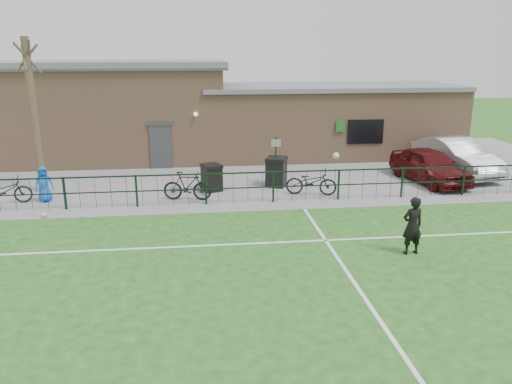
{
  "coord_description": "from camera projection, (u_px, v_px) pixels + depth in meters",
  "views": [
    {
      "loc": [
        -1.72,
        -9.69,
        5.59
      ],
      "look_at": [
        0.0,
        5.0,
        1.3
      ],
      "focal_mm": 35.0,
      "sensor_mm": 36.0,
      "label": 1
    }
  ],
  "objects": [
    {
      "name": "ground",
      "position": [
        282.0,
        311.0,
        10.99
      ],
      "size": [
        90.0,
        90.0,
        0.0
      ],
      "primitive_type": "plane",
      "color": "#1F5318",
      "rests_on": "ground"
    },
    {
      "name": "paving_strip",
      "position": [
        235.0,
        169.0,
        23.87
      ],
      "size": [
        34.0,
        13.0,
        0.02
      ],
      "primitive_type": "cube",
      "color": "gray",
      "rests_on": "ground"
    },
    {
      "name": "pitch_line_touch",
      "position": [
        247.0,
        205.0,
        18.43
      ],
      "size": [
        28.0,
        0.1,
        0.01
      ],
      "primitive_type": "cube",
      "color": "white",
      "rests_on": "ground"
    },
    {
      "name": "pitch_line_mid",
      "position": [
        260.0,
        243.0,
        14.81
      ],
      "size": [
        28.0,
        0.1,
        0.01
      ],
      "primitive_type": "cube",
      "color": "white",
      "rests_on": "ground"
    },
    {
      "name": "pitch_line_perp",
      "position": [
        370.0,
        306.0,
        11.22
      ],
      "size": [
        0.1,
        16.0,
        0.01
      ],
      "primitive_type": "cube",
      "color": "white",
      "rests_on": "ground"
    },
    {
      "name": "perimeter_fence",
      "position": [
        247.0,
        188.0,
        18.46
      ],
      "size": [
        28.0,
        0.1,
        1.2
      ],
      "primitive_type": "cube",
      "color": "black",
      "rests_on": "ground"
    },
    {
      "name": "bare_tree",
      "position": [
        34.0,
        117.0,
        19.28
      ],
      "size": [
        0.3,
        0.3,
        6.0
      ],
      "primitive_type": "cylinder",
      "color": "#4A3A2D",
      "rests_on": "ground"
    },
    {
      "name": "wheelie_bin_left",
      "position": [
        212.0,
        179.0,
        20.08
      ],
      "size": [
        0.89,
        0.94,
        1.0
      ],
      "primitive_type": "cube",
      "rotation": [
        0.0,
        0.0,
        0.38
      ],
      "color": "black",
      "rests_on": "paving_strip"
    },
    {
      "name": "wheelie_bin_right",
      "position": [
        276.0,
        173.0,
        20.74
      ],
      "size": [
        1.01,
        1.06,
        1.13
      ],
      "primitive_type": "cube",
      "rotation": [
        0.0,
        0.0,
        -0.38
      ],
      "color": "black",
      "rests_on": "paving_strip"
    },
    {
      "name": "sign_post",
      "position": [
        276.0,
        161.0,
        20.91
      ],
      "size": [
        0.07,
        0.07,
        2.0
      ],
      "primitive_type": "cylinder",
      "rotation": [
        0.0,
        0.0,
        -0.24
      ],
      "color": "black",
      "rests_on": "paving_strip"
    },
    {
      "name": "car_maroon",
      "position": [
        429.0,
        166.0,
        21.3
      ],
      "size": [
        2.42,
        4.48,
        1.45
      ],
      "primitive_type": "imported",
      "rotation": [
        0.0,
        0.0,
        0.17
      ],
      "color": "#490D0E",
      "rests_on": "paving_strip"
    },
    {
      "name": "car_silver",
      "position": [
        456.0,
        156.0,
        22.66
      ],
      "size": [
        2.42,
        5.12,
        1.62
      ],
      "primitive_type": "imported",
      "rotation": [
        0.0,
        0.0,
        0.15
      ],
      "color": "#ACAEB4",
      "rests_on": "paving_strip"
    },
    {
      "name": "bicycle_c",
      "position": [
        4.0,
        191.0,
        18.31
      ],
      "size": [
        2.02,
        1.11,
        1.01
      ],
      "primitive_type": "imported",
      "rotation": [
        0.0,
        0.0,
        1.81
      ],
      "color": "black",
      "rests_on": "paving_strip"
    },
    {
      "name": "bicycle_d",
      "position": [
        187.0,
        186.0,
        18.8
      ],
      "size": [
        1.9,
        0.84,
        1.1
      ],
      "primitive_type": "imported",
      "rotation": [
        0.0,
        0.0,
        1.39
      ],
      "color": "black",
      "rests_on": "paving_strip"
    },
    {
      "name": "bicycle_e",
      "position": [
        311.0,
        182.0,
        19.49
      ],
      "size": [
        2.08,
        1.15,
        1.04
      ],
      "primitive_type": "imported",
      "rotation": [
        0.0,
        0.0,
        1.32
      ],
      "color": "black",
      "rests_on": "paving_strip"
    },
    {
      "name": "spectator_child",
      "position": [
        44.0,
        184.0,
        18.58
      ],
      "size": [
        0.76,
        0.61,
        1.35
      ],
      "primitive_type": "imported",
      "rotation": [
        0.0,
        0.0,
        0.32
      ],
      "color": "blue",
      "rests_on": "paving_strip"
    },
    {
      "name": "goalkeeper_kick",
      "position": [
        410.0,
        224.0,
        13.92
      ],
      "size": [
        1.7,
        3.85,
        2.22
      ],
      "color": "black",
      "rests_on": "ground"
    },
    {
      "name": "ball_ground",
      "position": [
        44.0,
        215.0,
        16.98
      ],
      "size": [
        0.21,
        0.21,
        0.21
      ],
      "primitive_type": "sphere",
      "color": "white",
      "rests_on": "ground"
    },
    {
      "name": "clubhouse",
      "position": [
        214.0,
        115.0,
        26.01
      ],
      "size": [
        24.25,
        5.4,
        4.96
      ],
      "color": "#A37C5B",
      "rests_on": "ground"
    }
  ]
}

